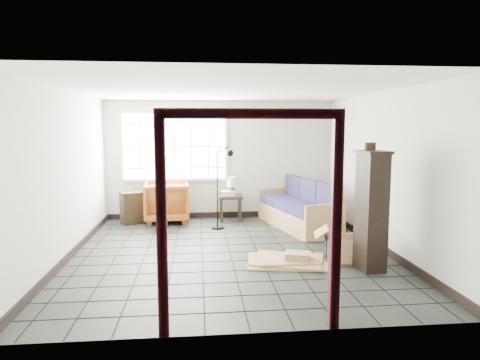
{
  "coord_description": "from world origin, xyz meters",
  "views": [
    {
      "loc": [
        -0.5,
        -6.72,
        2.03
      ],
      "look_at": [
        0.2,
        0.3,
        1.15
      ],
      "focal_mm": 32.0,
      "sensor_mm": 36.0,
      "label": 1
    }
  ],
  "objects": [
    {
      "name": "ground",
      "position": [
        0.0,
        0.0,
        0.0
      ],
      "size": [
        5.5,
        5.5,
        0.0
      ],
      "primitive_type": "plane",
      "color": "black",
      "rests_on": "ground"
    },
    {
      "name": "room_shell",
      "position": [
        0.0,
        0.03,
        1.68
      ],
      "size": [
        5.02,
        5.52,
        2.61
      ],
      "color": "#B4B9B2",
      "rests_on": "ground"
    },
    {
      "name": "window_panel",
      "position": [
        -1.0,
        2.7,
        1.6
      ],
      "size": [
        2.32,
        0.08,
        1.52
      ],
      "color": "silver",
      "rests_on": "ground"
    },
    {
      "name": "doorway_trim",
      "position": [
        0.0,
        -2.7,
        1.38
      ],
      "size": [
        1.8,
        0.08,
        2.2
      ],
      "color": "#3E0E16",
      "rests_on": "ground"
    },
    {
      "name": "futon_sofa",
      "position": [
        1.56,
        1.62,
        0.35
      ],
      "size": [
        1.34,
        2.31,
        0.96
      ],
      "rotation": [
        0.0,
        0.0,
        0.25
      ],
      "color": "#A8894B",
      "rests_on": "ground"
    },
    {
      "name": "armchair",
      "position": [
        -1.17,
        2.4,
        0.47
      ],
      "size": [
        0.96,
        0.91,
        0.94
      ],
      "primitive_type": "imported",
      "rotation": [
        0.0,
        0.0,
        3.19
      ],
      "color": "brown",
      "rests_on": "ground"
    },
    {
      "name": "side_table",
      "position": [
        0.2,
        2.4,
        0.46
      ],
      "size": [
        0.51,
        0.51,
        0.55
      ],
      "rotation": [
        0.0,
        0.0,
        -0.02
      ],
      "color": "black",
      "rests_on": "ground"
    },
    {
      "name": "table_lamp",
      "position": [
        0.24,
        2.42,
        0.83
      ],
      "size": [
        0.3,
        0.3,
        0.39
      ],
      "rotation": [
        0.0,
        0.0,
        0.18
      ],
      "color": "black",
      "rests_on": "side_table"
    },
    {
      "name": "projector",
      "position": [
        0.14,
        2.37,
        0.61
      ],
      "size": [
        0.31,
        0.24,
        0.1
      ],
      "rotation": [
        0.0,
        0.0,
        -0.03
      ],
      "color": "silver",
      "rests_on": "side_table"
    },
    {
      "name": "floor_lamp",
      "position": [
        0.0,
        1.67,
        0.88
      ],
      "size": [
        0.49,
        0.31,
        1.65
      ],
      "rotation": [
        0.0,
        0.0,
        0.28
      ],
      "color": "black",
      "rests_on": "ground"
    },
    {
      "name": "console_shelf",
      "position": [
        -1.7,
        2.4,
        0.33
      ],
      "size": [
        0.92,
        0.66,
        0.67
      ],
      "rotation": [
        0.0,
        0.0,
        0.43
      ],
      "color": "black",
      "rests_on": "ground"
    },
    {
      "name": "tall_shelf",
      "position": [
        1.92,
        -1.02,
        0.86
      ],
      "size": [
        0.4,
        0.5,
        1.7
      ],
      "rotation": [
        0.0,
        0.0,
        0.11
      ],
      "color": "black",
      "rests_on": "ground"
    },
    {
      "name": "pot",
      "position": [
        1.9,
        -0.95,
        1.76
      ],
      "size": [
        0.19,
        0.19,
        0.11
      ],
      "rotation": [
        0.0,
        0.0,
        0.38
      ],
      "color": "black",
      "rests_on": "tall_shelf"
    },
    {
      "name": "open_box",
      "position": [
        1.71,
        -0.54,
        0.18
      ],
      "size": [
        0.96,
        0.6,
        0.51
      ],
      "rotation": [
        0.0,
        0.0,
        -0.2
      ],
      "color": "#9F6F4C",
      "rests_on": "ground"
    },
    {
      "name": "cardboard_pile",
      "position": [
        0.84,
        -0.6,
        0.05
      ],
      "size": [
        1.29,
        1.06,
        0.17
      ],
      "rotation": [
        0.0,
        0.0,
        -0.2
      ],
      "color": "#9F6F4C",
      "rests_on": "ground"
    }
  ]
}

